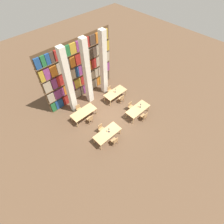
{
  "coord_description": "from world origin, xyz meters",
  "views": [
    {
      "loc": [
        -6.56,
        -7.01,
        11.64
      ],
      "look_at": [
        0.0,
        -0.14,
        0.67
      ],
      "focal_mm": 28.0,
      "sensor_mm": 36.0,
      "label": 1
    }
  ],
  "objects_px": {
    "reading_table_3": "(115,93)",
    "desk_lamp_1": "(141,105)",
    "desk_lamp_2": "(115,90)",
    "reading_table_2": "(84,113)",
    "chair_1": "(101,129)",
    "chair_7": "(110,90)",
    "pillar_left": "(69,83)",
    "chair_2": "(144,116)",
    "chair_6": "(121,98)",
    "chair_5": "(79,109)",
    "reading_table_0": "(107,133)",
    "chair_0": "(115,141)",
    "desk_lamp_0": "(109,130)",
    "pillar_center": "(87,73)",
    "chair_3": "(131,106)",
    "reading_table_1": "(138,109)",
    "chair_4": "(90,119)",
    "pillar_right": "(103,65)"
  },
  "relations": [
    {
      "from": "reading_table_2",
      "to": "desk_lamp_2",
      "type": "bearing_deg",
      "value": -1.41
    },
    {
      "from": "reading_table_1",
      "to": "chair_7",
      "type": "xyz_separation_m",
      "value": [
        0.07,
        3.52,
        -0.2
      ]
    },
    {
      "from": "reading_table_1",
      "to": "chair_7",
      "type": "bearing_deg",
      "value": 88.9
    },
    {
      "from": "reading_table_3",
      "to": "desk_lamp_1",
      "type": "bearing_deg",
      "value": -85.04
    },
    {
      "from": "pillar_right",
      "to": "chair_6",
      "type": "relative_size",
      "value": 6.86
    },
    {
      "from": "chair_2",
      "to": "chair_3",
      "type": "bearing_deg",
      "value": 90.0
    },
    {
      "from": "desk_lamp_0",
      "to": "chair_3",
      "type": "xyz_separation_m",
      "value": [
        3.31,
        0.77,
        -0.55
      ]
    },
    {
      "from": "pillar_center",
      "to": "chair_1",
      "type": "xyz_separation_m",
      "value": [
        -1.68,
        -3.47,
        -2.53
      ]
    },
    {
      "from": "reading_table_0",
      "to": "chair_2",
      "type": "height_order",
      "value": "chair_2"
    },
    {
      "from": "reading_table_0",
      "to": "desk_lamp_2",
      "type": "bearing_deg",
      "value": 38.07
    },
    {
      "from": "pillar_left",
      "to": "chair_6",
      "type": "bearing_deg",
      "value": -31.44
    },
    {
      "from": "chair_0",
      "to": "chair_7",
      "type": "xyz_separation_m",
      "value": [
        3.54,
        4.29,
        0.0
      ]
    },
    {
      "from": "reading_table_0",
      "to": "chair_4",
      "type": "xyz_separation_m",
      "value": [
        0.03,
        2.12,
        -0.2
      ]
    },
    {
      "from": "reading_table_0",
      "to": "reading_table_2",
      "type": "xyz_separation_m",
      "value": [
        -0.02,
        2.88,
        0.0
      ]
    },
    {
      "from": "chair_5",
      "to": "reading_table_1",
      "type": "bearing_deg",
      "value": 133.73
    },
    {
      "from": "reading_table_2",
      "to": "chair_5",
      "type": "bearing_deg",
      "value": 86.24
    },
    {
      "from": "desk_lamp_0",
      "to": "desk_lamp_2",
      "type": "relative_size",
      "value": 1.0
    },
    {
      "from": "desk_lamp_2",
      "to": "reading_table_2",
      "type": "bearing_deg",
      "value": 178.59
    },
    {
      "from": "desk_lamp_0",
      "to": "pillar_center",
      "type": "bearing_deg",
      "value": 69.69
    },
    {
      "from": "pillar_left",
      "to": "reading_table_0",
      "type": "relative_size",
      "value": 2.79
    },
    {
      "from": "chair_1",
      "to": "chair_6",
      "type": "distance_m",
      "value": 3.75
    },
    {
      "from": "pillar_right",
      "to": "reading_table_3",
      "type": "xyz_separation_m",
      "value": [
        0.03,
        -1.47,
        -2.33
      ]
    },
    {
      "from": "reading_table_1",
      "to": "desk_lamp_0",
      "type": "bearing_deg",
      "value": -179.79
    },
    {
      "from": "pillar_left",
      "to": "reading_table_0",
      "type": "xyz_separation_m",
      "value": [
        0.06,
        -4.23,
        -2.33
      ]
    },
    {
      "from": "chair_1",
      "to": "chair_7",
      "type": "xyz_separation_m",
      "value": [
        3.54,
        2.76,
        0.0
      ]
    },
    {
      "from": "chair_0",
      "to": "chair_2",
      "type": "relative_size",
      "value": 1.0
    },
    {
      "from": "reading_table_2",
      "to": "desk_lamp_2",
      "type": "xyz_separation_m",
      "value": [
        3.59,
        -0.09,
        0.36
      ]
    },
    {
      "from": "reading_table_0",
      "to": "chair_1",
      "type": "xyz_separation_m",
      "value": [
        0.05,
        0.76,
        -0.2
      ]
    },
    {
      "from": "desk_lamp_2",
      "to": "chair_6",
      "type": "bearing_deg",
      "value": -88.87
    },
    {
      "from": "chair_1",
      "to": "reading_table_1",
      "type": "distance_m",
      "value": 3.56
    },
    {
      "from": "pillar_center",
      "to": "chair_2",
      "type": "relative_size",
      "value": 6.86
    },
    {
      "from": "chair_2",
      "to": "chair_3",
      "type": "height_order",
      "value": "same"
    },
    {
      "from": "chair_0",
      "to": "reading_table_3",
      "type": "bearing_deg",
      "value": 45.16
    },
    {
      "from": "chair_3",
      "to": "chair_4",
      "type": "height_order",
      "value": "same"
    },
    {
      "from": "pillar_left",
      "to": "reading_table_2",
      "type": "distance_m",
      "value": 2.7
    },
    {
      "from": "reading_table_1",
      "to": "chair_6",
      "type": "distance_m",
      "value": 2.01
    },
    {
      "from": "chair_5",
      "to": "chair_6",
      "type": "distance_m",
      "value": 3.91
    },
    {
      "from": "reading_table_2",
      "to": "desk_lamp_0",
      "type": "bearing_deg",
      "value": -86.52
    },
    {
      "from": "pillar_left",
      "to": "chair_5",
      "type": "xyz_separation_m",
      "value": [
        0.09,
        -0.59,
        -2.53
      ]
    },
    {
      "from": "chair_3",
      "to": "reading_table_3",
      "type": "relative_size",
      "value": 0.41
    },
    {
      "from": "pillar_center",
      "to": "reading_table_1",
      "type": "height_order",
      "value": "pillar_center"
    },
    {
      "from": "pillar_left",
      "to": "chair_7",
      "type": "distance_m",
      "value": 4.49
    },
    {
      "from": "reading_table_0",
      "to": "chair_0",
      "type": "relative_size",
      "value": 2.46
    },
    {
      "from": "chair_0",
      "to": "chair_6",
      "type": "xyz_separation_m",
      "value": [
        3.54,
        2.76,
        0.0
      ]
    },
    {
      "from": "pillar_left",
      "to": "pillar_right",
      "type": "relative_size",
      "value": 1.0
    },
    {
      "from": "chair_5",
      "to": "reading_table_3",
      "type": "xyz_separation_m",
      "value": [
        3.52,
        -0.88,
        0.2
      ]
    },
    {
      "from": "desk_lamp_2",
      "to": "chair_2",
      "type": "bearing_deg",
      "value": -91.56
    },
    {
      "from": "chair_2",
      "to": "chair_6",
      "type": "bearing_deg",
      "value": 87.67
    },
    {
      "from": "chair_1",
      "to": "desk_lamp_0",
      "type": "xyz_separation_m",
      "value": [
        0.11,
        -0.77,
        0.55
      ]
    },
    {
      "from": "chair_2",
      "to": "chair_6",
      "type": "height_order",
      "value": "same"
    }
  ]
}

